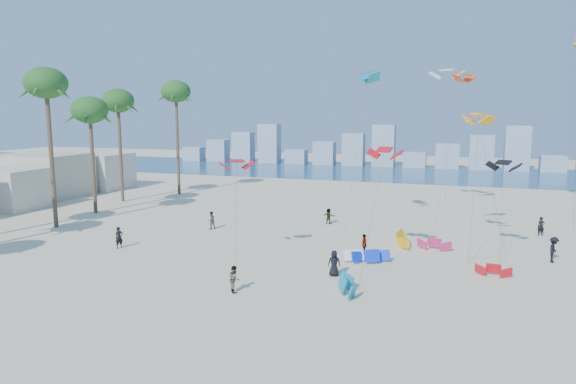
% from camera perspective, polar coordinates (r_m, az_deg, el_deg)
% --- Properties ---
extents(ground, '(220.00, 220.00, 0.00)m').
position_cam_1_polar(ground, '(28.10, -16.87, -13.65)').
color(ground, beige).
rests_on(ground, ground).
extents(ocean, '(220.00, 220.00, 0.00)m').
position_cam_1_polar(ocean, '(94.85, 9.07, 2.34)').
color(ocean, navy).
rests_on(ocean, ground).
extents(kitesurfer_near, '(0.69, 0.75, 1.73)m').
position_cam_1_polar(kitesurfer_near, '(42.21, -18.60, -4.92)').
color(kitesurfer_near, black).
rests_on(kitesurfer_near, ground).
extents(kitesurfer_mid, '(0.96, 0.99, 1.61)m').
position_cam_1_polar(kitesurfer_mid, '(30.69, -6.11, -9.76)').
color(kitesurfer_mid, gray).
rests_on(kitesurfer_mid, ground).
extents(kitesurfers_far, '(29.44, 17.22, 1.87)m').
position_cam_1_polar(kitesurfers_far, '(41.43, 11.44, -4.90)').
color(kitesurfers_far, black).
rests_on(kitesurfers_far, ground).
extents(grounded_kites, '(12.31, 15.90, 1.05)m').
position_cam_1_polar(grounded_kites, '(37.28, 11.99, -7.09)').
color(grounded_kites, white).
rests_on(grounded_kites, ground).
extents(flying_kites, '(28.65, 29.00, 18.27)m').
position_cam_1_polar(flying_kites, '(47.11, 19.09, 10.58)').
color(flying_kites, red).
rests_on(flying_kites, ground).
extents(palm_row, '(8.20, 44.80, 14.88)m').
position_cam_1_polar(palm_row, '(52.36, -26.62, 9.26)').
color(palm_row, brown).
rests_on(palm_row, ground).
extents(distant_skyline, '(85.00, 3.00, 8.40)m').
position_cam_1_polar(distant_skyline, '(104.59, 9.38, 4.62)').
color(distant_skyline, '#9EADBF').
rests_on(distant_skyline, ground).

